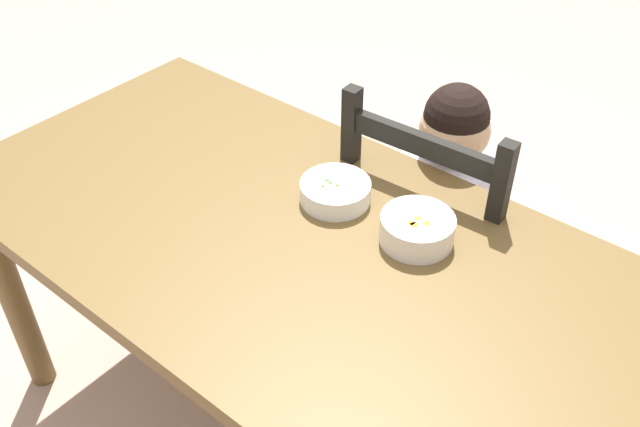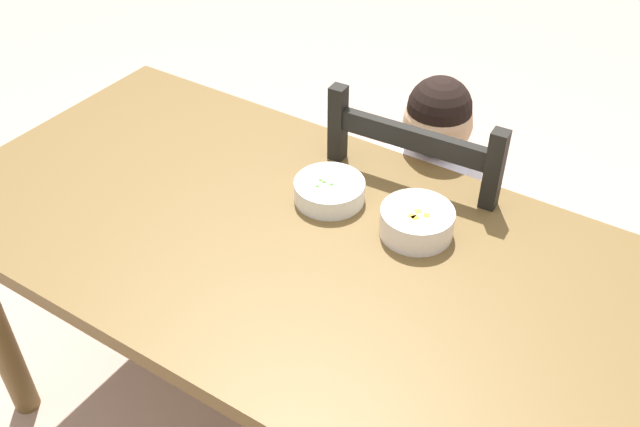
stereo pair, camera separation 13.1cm
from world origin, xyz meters
TOP-DOWN VIEW (x-y plane):
  - dining_table at (0.00, 0.00)m, footprint 1.56×0.80m
  - dining_chair at (0.13, 0.45)m, footprint 0.44×0.44m
  - child_figure at (0.13, 0.45)m, footprint 0.32×0.31m
  - bowl_of_peas at (0.02, 0.15)m, footprint 0.16×0.16m
  - bowl_of_carrots at (0.24, 0.15)m, footprint 0.16×0.16m
  - spoon at (0.16, 0.18)m, footprint 0.10×0.12m

SIDE VIEW (x-z plane):
  - dining_chair at x=0.13m, z-range -0.03..0.91m
  - child_figure at x=0.13m, z-range 0.15..1.08m
  - dining_table at x=0.00m, z-range 0.27..1.02m
  - spoon at x=0.16m, z-range 0.75..0.76m
  - bowl_of_peas at x=0.02m, z-range 0.75..0.80m
  - bowl_of_carrots at x=0.24m, z-range 0.75..0.81m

